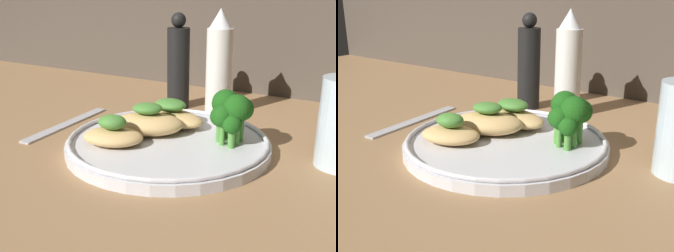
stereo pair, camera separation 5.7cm
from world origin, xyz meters
The scene contains 9 objects.
ground_plane centered at (0.00, 0.00, -0.50)cm, with size 180.00×180.00×1.00cm, color #936D47.
plate centered at (0.00, 0.00, 0.99)cm, with size 27.72×27.72×2.00cm.
grilled_meat_front centered at (-5.35, -5.20, 2.86)cm, with size 9.45×7.84×4.09cm.
grilled_meat_middle centered at (-3.68, 0.60, 3.14)cm, with size 11.76×9.70×4.53cm.
grilled_meat_back centered at (-2.93, 5.67, 2.94)cm, with size 11.48×6.98×4.05cm.
broccoli_bunch centered at (7.51, 3.50, 5.65)cm, with size 6.09×6.21×6.82cm.
sauce_bottle centered at (-1.27, 19.22, 8.57)cm, with size 4.41×4.41×17.90cm.
pepper_grinder centered at (-9.18, 19.22, 7.79)cm, with size 4.02×4.02×16.99cm.
fork centered at (-19.44, 0.87, 0.30)cm, with size 3.14×19.13×0.60cm.
Camera 1 is at (27.32, -46.31, 21.46)cm, focal length 45.00 mm.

